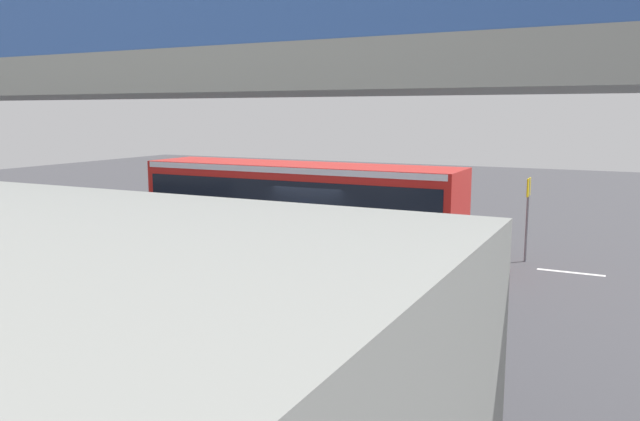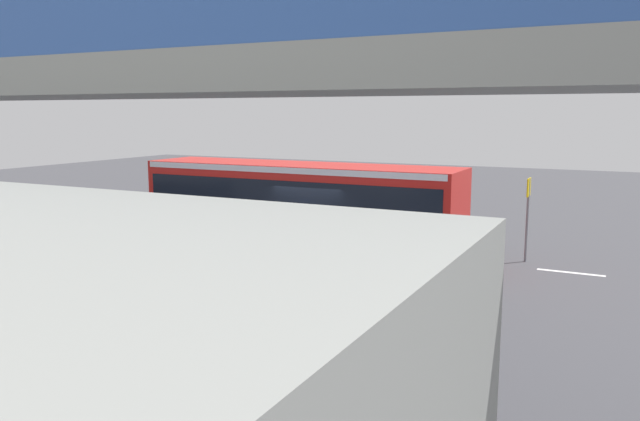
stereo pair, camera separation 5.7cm
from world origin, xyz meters
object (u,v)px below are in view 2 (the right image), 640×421
object	(u,v)px
parked_van	(46,224)
traffic_sign	(528,206)
city_bus	(299,200)
pedestrian	(192,251)

from	to	relation	value
parked_van	traffic_sign	world-z (taller)	traffic_sign
city_bus	traffic_sign	world-z (taller)	city_bus
pedestrian	city_bus	bearing A→B (deg)	-101.27
pedestrian	traffic_sign	xyz separation A→B (m)	(-8.43, -6.91, 1.00)
city_bus	pedestrian	world-z (taller)	city_bus
city_bus	traffic_sign	distance (m)	7.74
city_bus	traffic_sign	xyz separation A→B (m)	(-7.46, -2.04, 0.01)
parked_van	traffic_sign	xyz separation A→B (m)	(-14.77, -6.71, 0.71)
city_bus	pedestrian	xyz separation A→B (m)	(0.97, 4.86, -1.00)
parked_van	pedestrian	distance (m)	6.35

